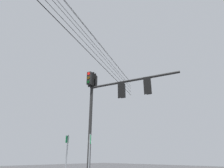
% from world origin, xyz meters
% --- Properties ---
extents(signal_mast_assembly, '(2.26, 5.74, 7.00)m').
position_xyz_m(signal_mast_assembly, '(-0.42, -1.97, 5.06)').
color(signal_mast_assembly, black).
rests_on(signal_mast_assembly, ground).
extents(route_sign_primary, '(0.23, 0.24, 2.62)m').
position_xyz_m(route_sign_primary, '(-2.27, -2.67, 1.59)').
color(route_sign_primary, slate).
rests_on(route_sign_primary, ground).
extents(route_sign_secondary, '(0.34, 0.24, 2.71)m').
position_xyz_m(route_sign_secondary, '(-2.29, -0.76, 1.68)').
color(route_sign_secondary, slate).
rests_on(route_sign_secondary, ground).
extents(overhead_wire_span, '(18.34, 7.94, 2.52)m').
position_xyz_m(overhead_wire_span, '(0.06, -0.47, 9.19)').
color(overhead_wire_span, black).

